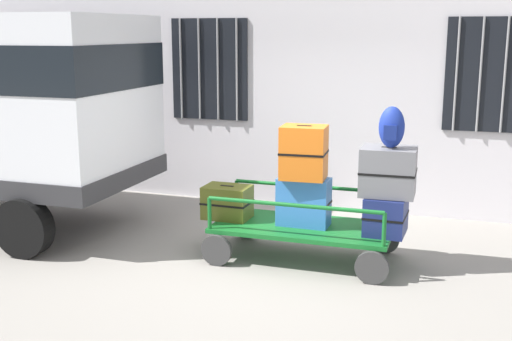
{
  "coord_description": "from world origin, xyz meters",
  "views": [
    {
      "loc": [
        1.93,
        -6.62,
        2.57
      ],
      "look_at": [
        -0.33,
        0.24,
        1.0
      ],
      "focal_mm": 45.31,
      "sensor_mm": 36.0,
      "label": 1
    }
  ],
  "objects_px": {
    "suitcase_midleft_middle": "(304,152)",
    "suitcase_left_bottom": "(227,202)",
    "luggage_cart": "(303,231)",
    "suitcase_midleft_bottom": "(304,202)",
    "backpack": "(392,127)",
    "suitcase_center_middle": "(388,171)",
    "suitcase_center_bottom": "(386,215)"
  },
  "relations": [
    {
      "from": "suitcase_midleft_bottom",
      "to": "backpack",
      "type": "distance_m",
      "value": 1.31
    },
    {
      "from": "luggage_cart",
      "to": "suitcase_midleft_middle",
      "type": "height_order",
      "value": "suitcase_midleft_middle"
    },
    {
      "from": "backpack",
      "to": "suitcase_midleft_bottom",
      "type": "bearing_deg",
      "value": 177.6
    },
    {
      "from": "suitcase_center_bottom",
      "to": "suitcase_center_middle",
      "type": "distance_m",
      "value": 0.48
    },
    {
      "from": "suitcase_midleft_bottom",
      "to": "suitcase_midleft_middle",
      "type": "height_order",
      "value": "suitcase_midleft_middle"
    },
    {
      "from": "luggage_cart",
      "to": "suitcase_center_bottom",
      "type": "relative_size",
      "value": 3.97
    },
    {
      "from": "backpack",
      "to": "suitcase_midleft_middle",
      "type": "bearing_deg",
      "value": 179.7
    },
    {
      "from": "suitcase_midleft_bottom",
      "to": "backpack",
      "type": "height_order",
      "value": "backpack"
    },
    {
      "from": "suitcase_left_bottom",
      "to": "suitcase_center_middle",
      "type": "relative_size",
      "value": 0.92
    },
    {
      "from": "suitcase_left_bottom",
      "to": "suitcase_midleft_middle",
      "type": "height_order",
      "value": "suitcase_midleft_middle"
    },
    {
      "from": "suitcase_left_bottom",
      "to": "suitcase_midleft_bottom",
      "type": "height_order",
      "value": "suitcase_midleft_bottom"
    },
    {
      "from": "luggage_cart",
      "to": "suitcase_midleft_middle",
      "type": "bearing_deg",
      "value": -90.0
    },
    {
      "from": "suitcase_left_bottom",
      "to": "luggage_cart",
      "type": "bearing_deg",
      "value": -0.56
    },
    {
      "from": "suitcase_midleft_bottom",
      "to": "suitcase_center_bottom",
      "type": "xyz_separation_m",
      "value": [
        0.92,
        -0.01,
        -0.06
      ]
    },
    {
      "from": "suitcase_left_bottom",
      "to": "suitcase_midleft_middle",
      "type": "bearing_deg",
      "value": -1.76
    },
    {
      "from": "suitcase_center_bottom",
      "to": "suitcase_center_middle",
      "type": "xyz_separation_m",
      "value": [
        -0.0,
        0.03,
        0.48
      ]
    },
    {
      "from": "suitcase_midleft_bottom",
      "to": "suitcase_midleft_middle",
      "type": "bearing_deg",
      "value": -90.0
    },
    {
      "from": "suitcase_midleft_middle",
      "to": "suitcase_center_middle",
      "type": "height_order",
      "value": "suitcase_midleft_middle"
    },
    {
      "from": "suitcase_midleft_middle",
      "to": "suitcase_left_bottom",
      "type": "bearing_deg",
      "value": 178.24
    },
    {
      "from": "suitcase_center_middle",
      "to": "backpack",
      "type": "relative_size",
      "value": 1.38
    },
    {
      "from": "luggage_cart",
      "to": "suitcase_center_bottom",
      "type": "bearing_deg",
      "value": 0.18
    },
    {
      "from": "suitcase_left_bottom",
      "to": "suitcase_midleft_bottom",
      "type": "xyz_separation_m",
      "value": [
        0.92,
        0.01,
        0.08
      ]
    },
    {
      "from": "suitcase_center_middle",
      "to": "luggage_cart",
      "type": "bearing_deg",
      "value": -177.71
    },
    {
      "from": "suitcase_midleft_bottom",
      "to": "suitcase_center_bottom",
      "type": "relative_size",
      "value": 1.14
    },
    {
      "from": "suitcase_center_bottom",
      "to": "luggage_cart",
      "type": "bearing_deg",
      "value": -179.82
    },
    {
      "from": "suitcase_center_bottom",
      "to": "backpack",
      "type": "relative_size",
      "value": 1.19
    },
    {
      "from": "suitcase_midleft_middle",
      "to": "suitcase_center_middle",
      "type": "xyz_separation_m",
      "value": [
        0.92,
        0.06,
        -0.16
      ]
    },
    {
      "from": "suitcase_midleft_bottom",
      "to": "backpack",
      "type": "bearing_deg",
      "value": -2.4
    },
    {
      "from": "suitcase_left_bottom",
      "to": "suitcase_center_bottom",
      "type": "height_order",
      "value": "suitcase_center_bottom"
    },
    {
      "from": "suitcase_midleft_bottom",
      "to": "backpack",
      "type": "xyz_separation_m",
      "value": [
        0.95,
        -0.04,
        0.9
      ]
    },
    {
      "from": "luggage_cart",
      "to": "suitcase_center_middle",
      "type": "bearing_deg",
      "value": 2.29
    },
    {
      "from": "suitcase_midleft_middle",
      "to": "suitcase_center_bottom",
      "type": "height_order",
      "value": "suitcase_midleft_middle"
    }
  ]
}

